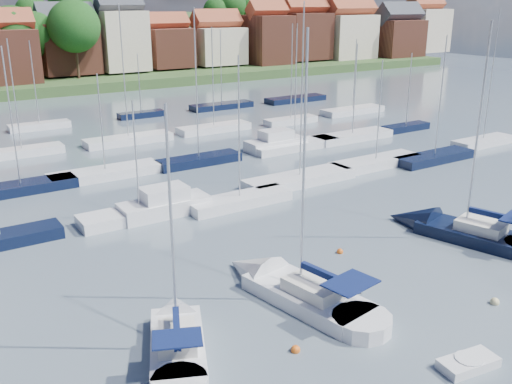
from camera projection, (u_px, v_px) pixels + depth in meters
ground at (134, 151)px, 62.86m from camera, size 260.00×260.00×0.00m
sailboat_left at (177, 338)px, 27.39m from camera, size 5.97×9.48×12.73m
sailboat_centre at (289, 288)px, 32.10m from camera, size 4.98×12.00×15.83m
sailboat_navy at (453, 230)px, 40.18m from camera, size 6.09×11.87×15.90m
tender at (468, 363)px, 25.67m from camera, size 2.90×1.64×0.59m
buoy_c at (295, 352)px, 26.93m from camera, size 0.46×0.46×0.46m
buoy_d at (494, 304)px, 31.18m from camera, size 0.50×0.50×0.50m
buoy_e at (340, 253)px, 37.44m from camera, size 0.43×0.43×0.43m
marina_field at (168, 154)px, 59.84m from camera, size 79.62×41.41×15.93m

